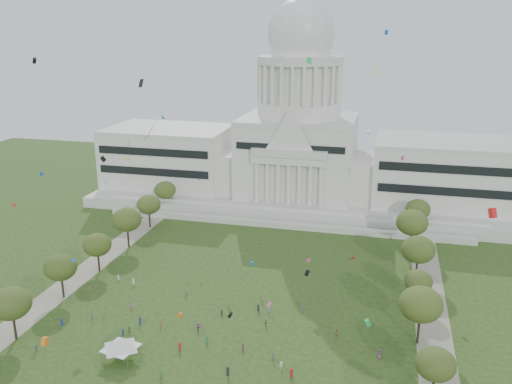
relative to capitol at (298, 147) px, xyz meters
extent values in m
plane|color=#294217|center=(0.00, -113.59, -22.30)|extent=(400.00, 400.00, 0.00)
cube|color=beige|center=(0.00, 1.41, -20.30)|extent=(160.00, 60.00, 4.00)
cube|color=beige|center=(0.00, -31.59, -21.30)|extent=(130.00, 3.00, 2.00)
cube|color=beige|center=(0.00, -23.59, -19.80)|extent=(140.00, 3.00, 5.00)
cube|color=silver|center=(-55.00, 0.41, -7.30)|extent=(50.00, 34.00, 22.00)
cube|color=silver|center=(55.00, 0.41, -7.30)|extent=(50.00, 34.00, 22.00)
cube|color=silver|center=(-27.00, -1.59, -10.30)|extent=(12.00, 26.00, 16.00)
cube|color=silver|center=(27.00, -1.59, -10.30)|extent=(12.00, 26.00, 16.00)
cube|color=silver|center=(0.00, 0.41, -4.30)|extent=(44.00, 38.00, 28.00)
cube|color=silver|center=(0.00, -19.59, -1.10)|extent=(28.00, 3.00, 2.40)
cube|color=black|center=(-55.00, -16.79, -5.30)|extent=(46.00, 0.40, 11.00)
cube|color=black|center=(55.00, -16.79, -5.30)|extent=(46.00, 0.40, 11.00)
cylinder|color=silver|center=(0.00, 0.41, 15.10)|extent=(32.00, 32.00, 6.00)
cylinder|color=silver|center=(0.00, 0.41, 25.10)|extent=(28.00, 28.00, 14.00)
cylinder|color=beige|center=(0.00, 0.41, 33.60)|extent=(32.40, 32.40, 3.00)
cylinder|color=silver|center=(0.00, 0.41, 39.10)|extent=(22.00, 22.00, 8.00)
ellipsoid|color=silver|center=(0.00, 0.41, 43.10)|extent=(25.00, 25.00, 26.20)
cube|color=gray|center=(-48.00, -83.59, -22.28)|extent=(8.00, 160.00, 0.04)
cube|color=gray|center=(48.00, -83.59, -22.28)|extent=(8.00, 160.00, 0.04)
cylinder|color=black|center=(-44.07, -116.55, -19.42)|extent=(0.56, 0.56, 5.75)
ellipsoid|color=#374B1B|center=(-44.07, -116.55, -13.33)|extent=(8.86, 8.86, 7.25)
ellipsoid|color=#374619|center=(46.22, -115.34, -14.62)|extent=(7.58, 7.58, 6.20)
cylinder|color=black|center=(-45.04, -96.29, -19.56)|extent=(0.56, 0.56, 5.47)
ellipsoid|color=#324715|center=(-45.04, -96.29, -13.77)|extent=(8.42, 8.42, 6.89)
cylinder|color=black|center=(44.17, -96.15, -19.19)|extent=(0.56, 0.56, 6.20)
ellipsoid|color=#3F5119|center=(44.17, -96.15, -12.62)|extent=(9.55, 9.55, 7.82)
cylinder|color=black|center=(-44.09, -79.67, -19.66)|extent=(0.56, 0.56, 5.27)
ellipsoid|color=#364A16|center=(-44.09, -79.67, -14.07)|extent=(8.12, 8.12, 6.65)
cylinder|color=black|center=(44.40, -79.10, -20.02)|extent=(0.56, 0.56, 4.56)
ellipsoid|color=#354819|center=(44.40, -79.10, -15.19)|extent=(7.01, 7.01, 5.74)
cylinder|color=black|center=(-44.08, -61.17, -19.28)|extent=(0.56, 0.56, 6.03)
ellipsoid|color=#394918|center=(-44.08, -61.17, -12.89)|extent=(9.29, 9.29, 7.60)
cylinder|color=black|center=(44.76, -63.55, -19.31)|extent=(0.56, 0.56, 5.97)
ellipsoid|color=#344918|center=(44.76, -63.55, -12.99)|extent=(9.19, 9.19, 7.52)
cylinder|color=black|center=(-45.22, -42.58, -19.59)|extent=(0.56, 0.56, 5.41)
ellipsoid|color=#3E521E|center=(-45.22, -42.58, -13.86)|extent=(8.33, 8.33, 6.81)
cylinder|color=black|center=(43.49, -43.40, -19.11)|extent=(0.56, 0.56, 6.37)
ellipsoid|color=#3B511B|center=(43.49, -43.40, -12.35)|extent=(9.82, 9.82, 8.03)
cylinder|color=black|center=(-46.87, -24.45, -19.64)|extent=(0.56, 0.56, 5.32)
ellipsoid|color=#374C19|center=(-46.87, -24.45, -14.00)|extent=(8.19, 8.19, 6.70)
cylinder|color=black|center=(45.96, -25.46, -19.56)|extent=(0.56, 0.56, 5.47)
ellipsoid|color=#354C1A|center=(45.96, -25.46, -13.77)|extent=(8.42, 8.42, 6.89)
cylinder|color=#4C4C4C|center=(-20.10, -120.86, -20.98)|extent=(0.12, 0.12, 2.63)
cylinder|color=#4C4C4C|center=(-14.20, -120.86, -20.98)|extent=(0.12, 0.12, 2.63)
cylinder|color=#4C4C4C|center=(-20.10, -114.96, -20.98)|extent=(0.12, 0.12, 2.63)
cylinder|color=#4C4C4C|center=(-14.20, -114.96, -20.98)|extent=(0.12, 0.12, 2.63)
cube|color=white|center=(-17.15, -117.91, -19.56)|extent=(7.44, 7.44, 0.21)
pyramid|color=white|center=(-17.15, -117.91, -18.40)|extent=(10.42, 10.42, 2.11)
imported|color=#994C8C|center=(36.05, -104.01, -21.27)|extent=(1.20, 1.11, 2.06)
imported|color=olive|center=(26.50, -98.07, -21.34)|extent=(1.02, 0.75, 1.90)
imported|color=#4C4C51|center=(14.17, -110.29, -21.34)|extent=(0.90, 1.35, 1.92)
imported|color=#994C8C|center=(7.10, -108.61, -21.41)|extent=(0.69, 1.10, 1.78)
imported|color=#994C8C|center=(-5.27, -103.08, -21.33)|extent=(1.83, 1.70, 1.94)
imported|color=#33723F|center=(-6.09, -122.43, -21.36)|extent=(0.85, 0.80, 1.88)
imported|color=#33723F|center=(-20.46, -107.72, -21.58)|extent=(0.75, 0.52, 1.43)
imported|color=silver|center=(16.52, -112.88, -21.49)|extent=(1.10, 1.14, 1.62)
imported|color=#33723F|center=(9.67, -97.58, -21.44)|extent=(0.58, 1.02, 1.70)
cube|color=navy|center=(-37.29, -108.99, -21.43)|extent=(0.48, 0.54, 1.72)
cube|color=#26262B|center=(6.44, -117.73, -21.33)|extent=(0.60, 0.52, 1.93)
cube|color=#4C4C51|center=(16.47, -87.60, -21.38)|extent=(0.56, 0.45, 1.82)
cube|color=olive|center=(-29.79, -102.52, -21.52)|extent=(0.39, 0.47, 1.54)
cube|color=silver|center=(-30.53, -85.21, -21.37)|extent=(0.46, 0.56, 1.85)
cube|color=#4C4C51|center=(-36.37, -120.16, -21.34)|extent=(0.46, 0.58, 1.91)
cube|color=#33723F|center=(-14.21, -87.63, -21.54)|extent=(0.28, 0.42, 1.50)
cube|color=olive|center=(-39.98, -91.74, -21.53)|extent=(0.47, 0.40, 1.53)
cube|color=#33723F|center=(-1.58, -107.49, -21.41)|extent=(0.37, 0.51, 1.76)
cube|color=#994C8C|center=(8.92, -91.57, -21.53)|extent=(0.46, 0.46, 1.52)
cube|color=#26262B|center=(6.21, -90.88, -21.42)|extent=(0.42, 0.53, 1.74)
cube|color=#B21E1E|center=(19.06, -115.27, -21.32)|extent=(0.60, 0.50, 1.95)
cube|color=#26262B|center=(-1.97, -95.21, -21.54)|extent=(0.28, 0.42, 1.52)
cube|color=navy|center=(-21.35, -109.06, -21.53)|extent=(0.46, 0.47, 1.53)
cube|color=#B21E1E|center=(-6.38, -111.70, -21.40)|extent=(0.56, 0.49, 1.80)
cube|color=navy|center=(-19.60, -103.84, -21.41)|extent=(0.34, 0.50, 1.76)
cube|color=olive|center=(-1.29, -91.17, -21.53)|extent=(0.42, 0.48, 1.53)
cube|color=olive|center=(5.70, -85.45, -21.33)|extent=(0.55, 0.60, 1.94)
cube|color=olive|center=(-14.61, -103.08, -21.39)|extent=(0.39, 0.53, 1.80)
cube|color=#4C4C51|center=(-31.79, -104.69, -21.52)|extent=(0.47, 0.47, 1.56)
cube|color=#994C8C|center=(-24.94, -97.46, -21.50)|extent=(0.49, 0.48, 1.59)
cube|color=silver|center=(-35.88, -83.68, -21.53)|extent=(0.33, 0.45, 1.53)
camera|label=1|loc=(34.95, -207.86, 45.29)|focal=38.00mm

